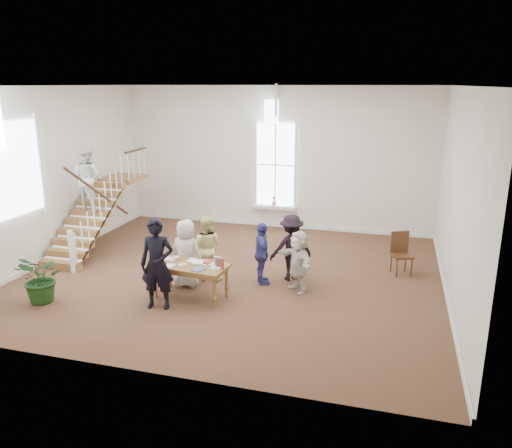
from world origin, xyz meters
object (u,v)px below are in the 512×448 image
(police_officer, at_px, (157,264))
(woman_cluster_b, at_px, (291,248))
(woman_cluster_a, at_px, (262,254))
(side_chair, at_px, (401,250))
(person_yellow, at_px, (206,248))
(library_table, at_px, (191,268))
(elderly_woman, at_px, (186,253))
(woman_cluster_c, at_px, (298,261))
(floor_plant, at_px, (42,279))

(police_officer, distance_m, woman_cluster_b, 3.27)
(woman_cluster_a, relative_size, side_chair, 1.40)
(police_officer, distance_m, person_yellow, 1.80)
(library_table, height_order, elderly_woman, elderly_woman)
(woman_cluster_c, bearing_deg, floor_plant, -108.25)
(library_table, bearing_deg, person_yellow, 98.67)
(side_chair, bearing_deg, library_table, -170.51)
(police_officer, xyz_separation_m, woman_cluster_a, (1.74, 1.83, -0.23))
(person_yellow, distance_m, floor_plant, 3.65)
(library_table, bearing_deg, elderly_woman, 126.77)
(woman_cluster_a, relative_size, woman_cluster_b, 0.92)
(police_officer, bearing_deg, library_table, 45.90)
(library_table, xyz_separation_m, woman_cluster_a, (1.29, 1.17, 0.06))
(woman_cluster_b, bearing_deg, floor_plant, -1.92)
(elderly_woman, relative_size, woman_cluster_b, 0.99)
(police_officer, relative_size, side_chair, 1.83)
(elderly_woman, distance_m, woman_cluster_b, 2.47)
(woman_cluster_c, height_order, floor_plant, woman_cluster_c)
(library_table, bearing_deg, side_chair, 37.55)
(elderly_woman, height_order, person_yellow, elderly_woman)
(person_yellow, distance_m, woman_cluster_c, 2.25)
(elderly_woman, height_order, woman_cluster_a, elderly_woman)
(woman_cluster_a, distance_m, woman_cluster_b, 0.75)
(woman_cluster_b, distance_m, floor_plant, 5.57)
(library_table, relative_size, woman_cluster_b, 1.07)
(police_officer, height_order, side_chair, police_officer)
(woman_cluster_c, bearing_deg, woman_cluster_a, -142.84)
(elderly_woman, relative_size, woman_cluster_a, 1.07)
(woman_cluster_a, bearing_deg, elderly_woman, 84.48)
(woman_cluster_a, relative_size, woman_cluster_c, 1.04)
(police_officer, distance_m, elderly_woman, 1.27)
(woman_cluster_a, height_order, floor_plant, woman_cluster_a)
(person_yellow, xyz_separation_m, woman_cluster_a, (1.34, 0.08, -0.05))
(library_table, distance_m, woman_cluster_c, 2.39)
(woman_cluster_a, bearing_deg, woman_cluster_b, -78.11)
(elderly_woman, bearing_deg, woman_cluster_c, -165.07)
(elderly_woman, relative_size, woman_cluster_c, 1.12)
(police_officer, distance_m, woman_cluster_a, 2.54)
(woman_cluster_c, distance_m, side_chair, 2.84)
(person_yellow, bearing_deg, library_table, 90.01)
(elderly_woman, xyz_separation_m, side_chair, (4.76, 2.14, -0.20))
(person_yellow, bearing_deg, elderly_woman, 56.09)
(library_table, height_order, floor_plant, floor_plant)
(woman_cluster_c, height_order, side_chair, woman_cluster_c)
(floor_plant, bearing_deg, person_yellow, 37.22)
(floor_plant, distance_m, side_chair, 8.31)
(library_table, relative_size, side_chair, 1.61)
(woman_cluster_c, xyz_separation_m, floor_plant, (-5.14, -2.08, -0.17))
(floor_plant, height_order, side_chair, floor_plant)
(police_officer, bearing_deg, floor_plant, -179.07)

